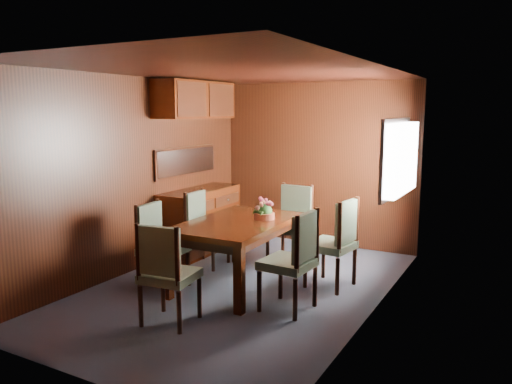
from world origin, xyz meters
The scene contains 11 objects.
ground centered at (0.00, 0.00, 0.00)m, with size 4.50×4.50×0.00m, color #363B4A.
room_shell centered at (-0.10, 0.33, 1.63)m, with size 3.06×4.52×2.41m.
sideboard centered at (-1.25, 1.00, 0.45)m, with size 0.48×1.40×0.90m, color #351306.
dining_table centered at (-0.09, 0.09, 0.65)m, with size 1.04×1.63×0.75m.
chair_left_near centered at (-0.81, -0.44, 0.55)m, with size 0.49×0.51×0.98m.
chair_left_far centered at (-0.88, 0.53, 0.54)m, with size 0.47×0.49×0.97m.
chair_right_near centered at (0.80, -0.30, 0.57)m, with size 0.50×0.52×1.03m.
chair_right_far centered at (0.94, 0.54, 0.57)m, with size 0.53×0.54×1.03m.
chair_head centered at (-0.10, -1.19, 0.55)m, with size 0.52×0.50×0.99m.
chair_foot centered at (0.07, 1.23, 0.57)m, with size 0.52×0.50×1.02m.
flower_centerpiece centered at (0.13, 0.31, 0.88)m, with size 0.26×0.26×0.26m.
Camera 1 is at (2.75, -4.65, 1.98)m, focal length 35.00 mm.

